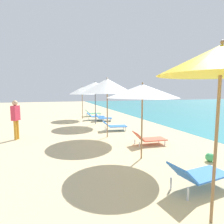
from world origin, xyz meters
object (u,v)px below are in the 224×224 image
(lounger_third_shoreside, at_px, (149,138))
(person_walking_near, at_px, (16,116))
(lounger_fourth_shoreside, at_px, (114,125))
(umbrella_third, at_px, (142,91))
(lounger_farthest_shoreside, at_px, (93,113))
(lounger_farthest_inland, at_px, (95,116))
(lounger_second_shoreside, at_px, (198,174))
(umbrella_farthest, at_px, (82,91))
(umbrella_fifth, at_px, (95,86))
(beach_ball, at_px, (210,157))
(umbrella_second, at_px, (221,60))
(lounger_fifth_shoreside, at_px, (103,117))
(umbrella_fourth, at_px, (107,86))

(lounger_third_shoreside, relative_size, person_walking_near, 0.77)
(lounger_third_shoreside, distance_m, lounger_fourth_shoreside, 3.06)
(umbrella_third, bearing_deg, lounger_farthest_shoreside, 86.22)
(person_walking_near, bearing_deg, umbrella_third, -16.39)
(lounger_fourth_shoreside, relative_size, lounger_farthest_inland, 0.99)
(lounger_second_shoreside, xyz_separation_m, umbrella_farthest, (-0.71, 11.39, 1.85))
(umbrella_fifth, xyz_separation_m, lounger_farthest_inland, (0.41, 1.80, -2.18))
(lounger_second_shoreside, xyz_separation_m, lounger_third_shoreside, (0.68, 3.37, -0.08))
(lounger_fourth_shoreside, bearing_deg, beach_ball, -66.18)
(umbrella_second, height_order, umbrella_third, umbrella_second)
(umbrella_third, distance_m, lounger_fifth_shoreside, 7.92)
(umbrella_fourth, xyz_separation_m, umbrella_farthest, (-0.16, 6.29, -0.19))
(person_walking_near, height_order, beach_ball, person_walking_near)
(lounger_farthest_inland, height_order, beach_ball, lounger_farthest_inland)
(umbrella_second, relative_size, umbrella_fifth, 1.04)
(umbrella_second, bearing_deg, lounger_third_shoreside, 73.81)
(umbrella_second, xyz_separation_m, beach_ball, (2.13, 2.09, -2.49))
(lounger_second_shoreside, distance_m, umbrella_third, 2.78)
(lounger_farthest_shoreside, distance_m, person_walking_near, 8.27)
(umbrella_second, distance_m, lounger_farthest_inland, 11.62)
(umbrella_farthest, distance_m, beach_ball, 10.66)
(umbrella_fourth, height_order, umbrella_farthest, umbrella_fourth)
(person_walking_near, bearing_deg, lounger_farthest_inland, 70.16)
(lounger_fourth_shoreside, height_order, person_walking_near, person_walking_near)
(lounger_second_shoreside, height_order, beach_ball, lounger_second_shoreside)
(lounger_fourth_shoreside, height_order, beach_ball, lounger_fourth_shoreside)
(lounger_second_shoreside, bearing_deg, umbrella_second, -128.58)
(umbrella_fifth, height_order, person_walking_near, umbrella_fifth)
(umbrella_third, height_order, lounger_farthest_shoreside, umbrella_third)
(lounger_second_shoreside, xyz_separation_m, lounger_farthest_shoreside, (0.37, 12.55, -0.05))
(lounger_farthest_shoreside, bearing_deg, lounger_farthest_inland, -91.82)
(umbrella_fourth, distance_m, lounger_fourth_shoreside, 2.60)
(lounger_fourth_shoreside, distance_m, lounger_farthest_inland, 4.05)
(lounger_fifth_shoreside, bearing_deg, umbrella_fourth, -89.59)
(lounger_third_shoreside, xyz_separation_m, umbrella_fifth, (-0.98, 5.27, 2.22))
(lounger_fifth_shoreside, distance_m, lounger_farthest_shoreside, 2.84)
(umbrella_fifth, bearing_deg, umbrella_second, -91.59)
(umbrella_second, relative_size, umbrella_farthest, 1.15)
(umbrella_second, height_order, lounger_fifth_shoreside, umbrella_second)
(umbrella_fifth, height_order, lounger_farthest_inland, umbrella_fifth)
(lounger_fifth_shoreside, relative_size, beach_ball, 4.94)
(lounger_second_shoreside, distance_m, beach_ball, 1.97)
(lounger_farthest_shoreside, bearing_deg, beach_ball, -78.68)
(umbrella_third, height_order, lounger_farthest_inland, umbrella_third)
(umbrella_fifth, bearing_deg, lounger_second_shoreside, -87.99)
(lounger_second_shoreside, distance_m, umbrella_fourth, 5.52)
(umbrella_fourth, bearing_deg, lounger_fourth_shoreside, 58.59)
(lounger_second_shoreside, xyz_separation_m, lounger_farthest_inland, (0.11, 10.45, -0.04))
(lounger_fourth_shoreside, height_order, umbrella_farthest, umbrella_farthest)
(lounger_fifth_shoreside, xyz_separation_m, lounger_farthest_inland, (-0.39, 0.73, 0.03))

